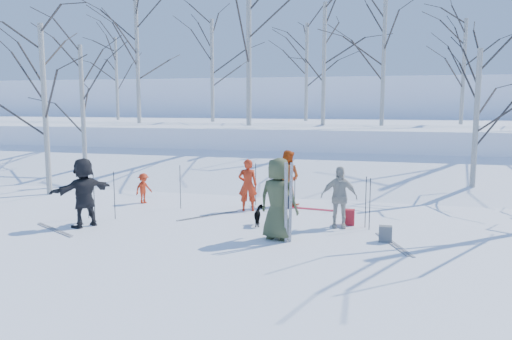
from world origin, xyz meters
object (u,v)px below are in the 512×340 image
(skier_redor_behind, at_px, (287,178))
(skier_grey_west, at_px, (84,192))
(skier_olive_center, at_px, (278,199))
(backpack_red, at_px, (348,217))
(backpack_dark, at_px, (286,202))
(skier_red_seated, at_px, (144,188))
(dog, at_px, (259,216))
(backpack_grey, at_px, (385,234))
(skier_red_north, at_px, (248,185))
(skier_cream_east, at_px, (339,197))

(skier_redor_behind, relative_size, skier_grey_west, 0.96)
(skier_olive_center, height_order, skier_redor_behind, skier_olive_center)
(skier_grey_west, distance_m, backpack_red, 6.99)
(backpack_red, bearing_deg, backpack_dark, 140.22)
(skier_red_seated, xyz_separation_m, dog, (4.33, -1.92, -0.22))
(skier_grey_west, bearing_deg, backpack_grey, 121.46)
(skier_grey_west, relative_size, backpack_dark, 4.55)
(skier_red_seated, distance_m, backpack_grey, 8.03)
(skier_olive_center, height_order, backpack_dark, skier_olive_center)
(skier_grey_west, height_order, backpack_grey, skier_grey_west)
(backpack_grey, distance_m, backpack_dark, 4.30)
(skier_red_north, distance_m, dog, 1.93)
(dog, bearing_deg, skier_cream_east, 174.31)
(skier_red_north, height_order, skier_cream_east, skier_cream_east)
(skier_cream_east, bearing_deg, skier_redor_behind, 122.15)
(skier_redor_behind, xyz_separation_m, dog, (-0.21, -2.80, -0.61))
(skier_redor_behind, distance_m, skier_red_seated, 4.63)
(skier_red_seated, height_order, backpack_grey, skier_red_seated)
(backpack_red, xyz_separation_m, backpack_grey, (0.95, -1.44, -0.02))
(skier_redor_behind, height_order, skier_grey_west, skier_grey_west)
(backpack_grey, bearing_deg, skier_cream_east, 136.87)
(skier_red_seated, distance_m, backpack_dark, 4.61)
(dog, bearing_deg, skier_red_seated, -38.87)
(skier_red_seated, relative_size, backpack_dark, 2.44)
(skier_redor_behind, xyz_separation_m, backpack_grey, (3.02, -3.58, -0.68))
(backpack_dark, bearing_deg, skier_cream_east, -48.34)
(skier_olive_center, xyz_separation_m, backpack_grey, (2.48, 0.39, -0.79))
(skier_red_north, height_order, skier_grey_west, skier_grey_west)
(skier_grey_west, bearing_deg, skier_cream_east, 131.67)
(dog, bearing_deg, skier_redor_behind, -109.12)
(backpack_dark, bearing_deg, backpack_red, -39.78)
(skier_red_north, distance_m, backpack_red, 3.28)
(skier_red_north, bearing_deg, skier_grey_west, 25.01)
(skier_cream_east, bearing_deg, skier_red_north, 149.81)
(skier_red_north, relative_size, backpack_grey, 4.12)
(skier_cream_east, distance_m, backpack_grey, 1.74)
(dog, relative_size, backpack_red, 1.50)
(skier_cream_east, relative_size, backpack_grey, 4.23)
(skier_olive_center, relative_size, skier_redor_behind, 1.12)
(skier_cream_east, relative_size, dog, 2.56)
(dog, bearing_deg, skier_grey_west, 0.58)
(skier_red_north, height_order, backpack_dark, skier_red_north)
(skier_cream_east, xyz_separation_m, backpack_red, (0.23, 0.33, -0.59))
(skier_red_seated, bearing_deg, backpack_red, -78.23)
(skier_red_north, relative_size, dog, 2.49)
(skier_red_north, relative_size, skier_cream_east, 0.97)
(skier_redor_behind, xyz_separation_m, skier_red_seated, (-4.53, -0.87, -0.39))
(backpack_red, bearing_deg, skier_grey_west, -164.28)
(backpack_grey, bearing_deg, backpack_dark, 133.62)
(skier_redor_behind, bearing_deg, skier_grey_west, 59.56)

